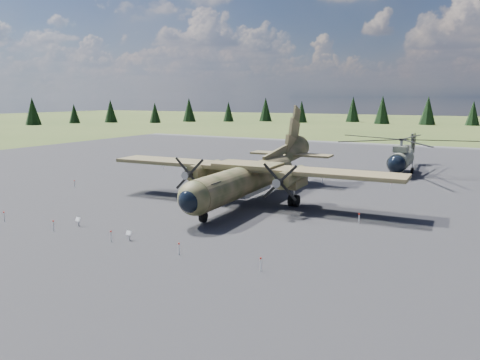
% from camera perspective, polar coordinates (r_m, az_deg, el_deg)
% --- Properties ---
extents(ground, '(500.00, 500.00, 0.00)m').
position_cam_1_polar(ground, '(46.71, -5.74, -2.76)').
color(ground, '#535B28').
rests_on(ground, ground).
extents(apron, '(120.00, 120.00, 0.04)m').
position_cam_1_polar(apron, '(55.09, 0.09, -0.74)').
color(apron, '#525156').
rests_on(apron, ground).
extents(transport_plane, '(30.14, 27.39, 9.95)m').
position_cam_1_polar(transport_plane, '(46.87, 1.52, 0.89)').
color(transport_plane, '#3D4324').
rests_on(transport_plane, ground).
extents(helicopter_near, '(19.76, 22.97, 4.89)m').
position_cam_1_polar(helicopter_near, '(66.85, 19.11, 3.62)').
color(helicopter_near, slate).
rests_on(helicopter_near, ground).
extents(info_placard_left, '(0.49, 0.24, 0.75)m').
position_cam_1_polar(info_placard_left, '(40.19, -19.13, -4.66)').
color(info_placard_left, gray).
rests_on(info_placard_left, ground).
extents(info_placard_right, '(0.47, 0.21, 0.72)m').
position_cam_1_polar(info_placard_right, '(35.29, -13.38, -6.41)').
color(info_placard_right, gray).
rests_on(info_placard_right, ground).
extents(barrier_fence, '(33.12, 29.62, 0.85)m').
position_cam_1_polar(barrier_fence, '(46.79, -6.27, -2.11)').
color(barrier_fence, silver).
rests_on(barrier_fence, ground).
extents(treeline, '(324.29, 321.92, 10.98)m').
position_cam_1_polar(treeline, '(48.62, -7.18, 3.54)').
color(treeline, black).
rests_on(treeline, ground).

